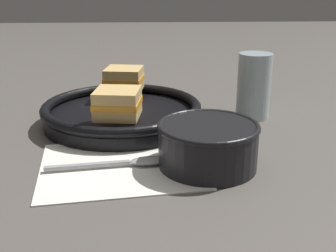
# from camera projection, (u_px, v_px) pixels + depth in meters

# --- Properties ---
(ground_plane) EXTENTS (4.00, 4.00, 0.00)m
(ground_plane) POSITION_uv_depth(u_px,v_px,m) (167.00, 155.00, 0.65)
(ground_plane) COLOR #56514C
(napkin) EXTENTS (0.26, 0.23, 0.00)m
(napkin) POSITION_uv_depth(u_px,v_px,m) (121.00, 165.00, 0.61)
(napkin) COLOR white
(napkin) RESTS_ON ground_plane
(soup_bowl) EXTENTS (0.15, 0.15, 0.07)m
(soup_bowl) POSITION_uv_depth(u_px,v_px,m) (208.00, 142.00, 0.60)
(soup_bowl) COLOR black
(soup_bowl) RESTS_ON ground_plane
(spoon) EXTENTS (0.18, 0.04, 0.01)m
(spoon) POSITION_uv_depth(u_px,v_px,m) (133.00, 162.00, 0.61)
(spoon) COLOR #9E9EA3
(spoon) RESTS_ON napkin
(skillet) EXTENTS (0.30, 0.30, 0.04)m
(skillet) POSITION_uv_depth(u_px,v_px,m) (122.00, 113.00, 0.78)
(skillet) COLOR black
(skillet) RESTS_ON ground_plane
(sandwich_near_left) EXTENTS (0.08, 0.08, 0.05)m
(sandwich_near_left) POSITION_uv_depth(u_px,v_px,m) (124.00, 79.00, 0.85)
(sandwich_near_left) COLOR #DBB26B
(sandwich_near_left) RESTS_ON skillet
(sandwich_near_right) EXTENTS (0.08, 0.08, 0.05)m
(sandwich_near_right) POSITION_uv_depth(u_px,v_px,m) (118.00, 103.00, 0.69)
(sandwich_near_right) COLOR #DBB26B
(sandwich_near_right) RESTS_ON skillet
(drinking_glass) EXTENTS (0.06, 0.06, 0.13)m
(drinking_glass) POSITION_uv_depth(u_px,v_px,m) (254.00, 86.00, 0.81)
(drinking_glass) COLOR silver
(drinking_glass) RESTS_ON ground_plane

